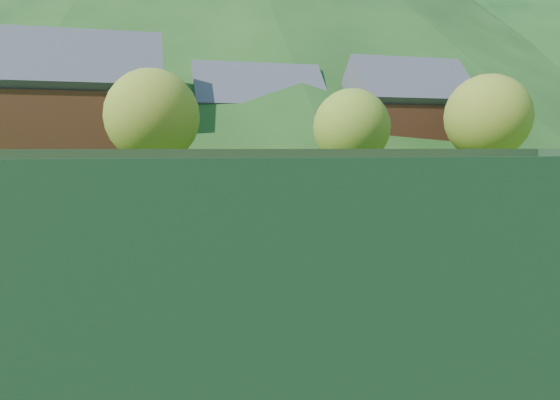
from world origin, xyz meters
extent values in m
plane|color=#305219|center=(0.00, 0.00, 0.00)|extent=(400.00, 400.00, 0.00)
cube|color=#C65A20|center=(0.00, 0.00, 0.01)|extent=(40.00, 24.00, 0.02)
cone|color=#123312|center=(90.00, 150.00, 47.50)|extent=(260.00, 260.00, 95.00)
imported|color=#18329F|center=(-1.68, -2.91, 0.92)|extent=(0.75, 0.59, 1.81)
imported|color=#F75416|center=(1.36, 1.34, 0.76)|extent=(0.76, 0.62, 1.47)
imported|color=orange|center=(2.47, 1.83, 0.74)|extent=(0.91, 0.62, 1.44)
imported|color=#D05512|center=(7.47, 1.00, 0.72)|extent=(0.71, 0.49, 1.40)
imported|color=orange|center=(9.20, 3.18, 0.67)|extent=(0.86, 0.52, 1.30)
sphere|color=#B7D924|center=(-6.22, -5.28, 0.05)|extent=(0.07, 0.07, 0.07)
sphere|color=#B7D924|center=(-1.05, -7.33, 0.05)|extent=(0.07, 0.07, 0.07)
sphere|color=#B7D924|center=(6.05, -1.57, 0.05)|extent=(0.07, 0.07, 0.07)
sphere|color=#B7D924|center=(-3.70, -1.05, 0.05)|extent=(0.07, 0.07, 0.07)
sphere|color=#B7D924|center=(-0.41, -7.75, 0.05)|extent=(0.07, 0.07, 0.07)
sphere|color=#B7D924|center=(-2.36, -3.89, 0.05)|extent=(0.07, 0.07, 0.07)
sphere|color=#B7D924|center=(-0.41, -8.67, 0.05)|extent=(0.07, 0.07, 0.07)
sphere|color=#B7D924|center=(-6.71, -0.83, 0.05)|extent=(0.07, 0.07, 0.07)
sphere|color=#B7D924|center=(-0.15, -8.92, 0.05)|extent=(0.07, 0.07, 0.07)
sphere|color=#B7D924|center=(-3.40, -8.47, 0.05)|extent=(0.07, 0.07, 0.07)
sphere|color=#B7D924|center=(-0.98, -9.32, 0.05)|extent=(0.07, 0.07, 0.07)
sphere|color=#B7D924|center=(-6.63, -1.73, 0.05)|extent=(0.07, 0.07, 0.07)
sphere|color=#B7D924|center=(4.45, -1.22, 0.05)|extent=(0.07, 0.07, 0.07)
sphere|color=#B7D924|center=(-0.20, -6.73, 0.05)|extent=(0.07, 0.07, 0.07)
sphere|color=#B7D924|center=(4.96, -1.35, 0.05)|extent=(0.07, 0.07, 0.07)
cube|color=white|center=(0.00, -5.49, 0.02)|extent=(23.77, 0.06, 0.00)
cube|color=silver|center=(0.00, 5.49, 0.02)|extent=(23.77, 0.06, 0.00)
cube|color=white|center=(0.00, -4.12, 0.02)|extent=(23.77, 0.06, 0.00)
cube|color=white|center=(0.00, 4.12, 0.02)|extent=(23.77, 0.06, 0.00)
cube|color=silver|center=(-6.40, 0.00, 0.02)|extent=(0.06, 8.23, 0.00)
cube|color=silver|center=(6.40, 0.00, 0.02)|extent=(0.06, 8.23, 0.00)
cube|color=white|center=(0.00, 0.00, 0.02)|extent=(12.80, 0.06, 0.00)
cube|color=white|center=(0.00, 0.00, 0.02)|extent=(0.06, 10.97, 0.00)
cube|color=black|center=(0.00, 0.00, 0.47)|extent=(0.03, 11.97, 0.90)
cube|color=white|center=(0.00, 0.00, 0.94)|extent=(0.05, 11.97, 0.06)
cylinder|color=black|center=(0.00, -5.99, 0.57)|extent=(0.10, 0.10, 1.10)
cylinder|color=black|center=(0.00, 5.99, 0.57)|extent=(0.10, 0.10, 1.10)
cube|color=black|center=(0.00, 12.00, 1.52)|extent=(40.00, 0.05, 3.00)
cube|color=#195A23|center=(0.00, 12.00, 0.52)|extent=(40.40, 0.05, 1.00)
cylinder|color=black|center=(-6.62, -5.16, 0.30)|extent=(0.02, 0.02, 0.55)
cylinder|color=black|center=(-6.62, -4.61, 0.30)|extent=(0.02, 0.02, 0.55)
cube|color=black|center=(-6.62, -4.89, 0.80)|extent=(0.02, 0.55, 0.45)
sphere|color=#CCE526|center=(-6.69, -4.95, 0.99)|extent=(0.07, 0.07, 0.07)
sphere|color=#CCE526|center=(-6.69, -4.82, 0.99)|extent=(0.07, 0.07, 0.07)
sphere|color=#CCE526|center=(-6.69, -4.68, 0.99)|extent=(0.07, 0.07, 0.07)
cube|color=beige|center=(-10.00, 30.00, 1.44)|extent=(12.00, 9.00, 2.88)
cube|color=#391D0F|center=(-10.00, 30.00, 5.12)|extent=(12.24, 9.18, 4.48)
cube|color=#3F3F46|center=(-10.00, 30.00, 7.96)|extent=(13.80, 9.93, 9.93)
cube|color=beige|center=(6.00, 34.00, 1.26)|extent=(11.00, 8.00, 2.52)
cube|color=#38210F|center=(6.00, 34.00, 4.48)|extent=(11.22, 8.16, 3.92)
cube|color=#43434B|center=(6.00, 34.00, 7.04)|extent=(12.65, 8.82, 8.82)
cube|color=beige|center=(20.00, 30.00, 1.35)|extent=(10.00, 8.00, 2.70)
cube|color=#361A0E|center=(20.00, 30.00, 4.80)|extent=(10.20, 8.16, 4.20)
cube|color=#414048|center=(20.00, 30.00, 7.50)|extent=(11.50, 8.82, 8.82)
cylinder|color=#432B1A|center=(-4.00, 20.00, 1.44)|extent=(0.36, 0.36, 2.88)
sphere|color=#557820|center=(-4.00, 20.00, 5.20)|extent=(6.40, 6.40, 6.40)
cylinder|color=#41271A|center=(10.00, 19.00, 1.26)|extent=(0.36, 0.36, 2.52)
sphere|color=#49731E|center=(10.00, 19.00, 4.55)|extent=(5.60, 5.60, 5.60)
cylinder|color=#412B1A|center=(22.00, 20.00, 1.53)|extent=(0.36, 0.36, 3.06)
sphere|color=#52731E|center=(22.00, 20.00, 5.53)|extent=(6.80, 6.80, 6.80)
camera|label=1|loc=(-3.76, -15.20, 3.09)|focal=32.00mm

